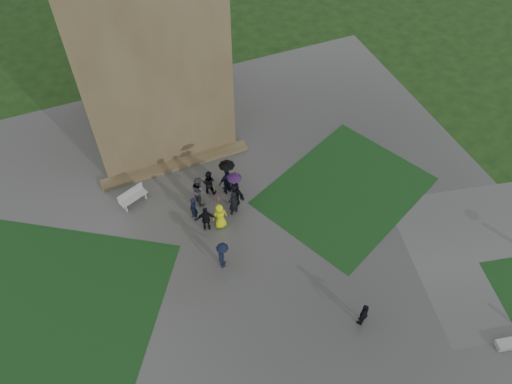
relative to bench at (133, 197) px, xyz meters
name	(u,v)px	position (x,y,z in m)	size (l,w,h in m)	color
ground	(239,316)	(3.02, -8.76, -0.51)	(120.00, 120.00, 0.00)	black
plaza	(225,282)	(3.02, -6.76, -0.50)	(34.00, 34.00, 0.02)	#3B3B38
lawn_inset_left	(45,306)	(-5.48, -4.76, -0.49)	(11.00, 9.00, 0.01)	#113314
lawn_inset_right	(345,191)	(11.52, -3.76, -0.49)	(9.00, 7.00, 0.01)	#113314
tower_plinth	(176,165)	(3.02, 1.84, -0.38)	(9.00, 0.80, 0.22)	brown
bench	(133,197)	(0.00, 0.00, 0.00)	(1.72, 1.11, 0.96)	#AAABA6
visitor_cluster	(219,195)	(4.42, -2.19, 0.60)	(3.32, 3.39, 2.46)	black
pedestrian_mid	(223,255)	(3.32, -5.80, 0.37)	(1.11, 0.57, 1.71)	black
pedestrian_near	(364,314)	(8.26, -11.23, 0.28)	(0.90, 0.51, 1.54)	black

